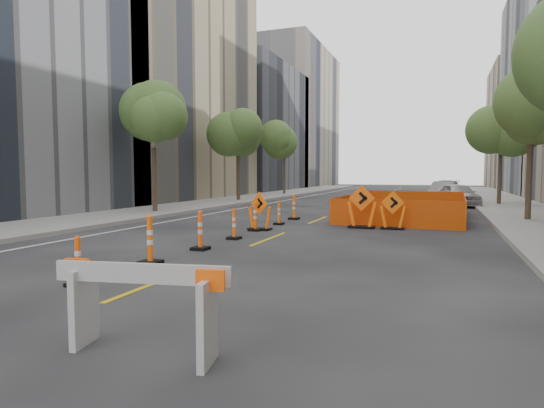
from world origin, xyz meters
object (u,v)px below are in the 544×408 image
at_px(barricade_board, 142,309).
at_px(parked_car_far, 444,188).
at_px(chevron_sign_center, 362,207).
at_px(channelizer_3, 200,230).
at_px(channelizer_4, 234,224).
at_px(chevron_sign_right, 393,210).
at_px(channelizer_6, 279,213).
at_px(parked_car_mid, 444,191).
at_px(channelizer_1, 78,261).
at_px(channelizer_7, 294,207).
at_px(channelizer_5, 255,216).
at_px(chevron_sign_left, 260,211).
at_px(parked_car_near, 458,195).
at_px(channelizer_2, 150,240).

xyz_separation_m(barricade_board, parked_car_far, (3.45, 40.63, 0.14)).
bearing_deg(chevron_sign_center, barricade_board, -93.76).
bearing_deg(channelizer_3, chevron_sign_center, 62.63).
height_order(channelizer_4, chevron_sign_right, chevron_sign_right).
bearing_deg(parked_car_far, channelizer_6, -87.34).
bearing_deg(chevron_sign_right, barricade_board, -88.36).
bearing_deg(channelizer_3, parked_car_mid, 75.69).
bearing_deg(chevron_sign_center, channelizer_3, -119.30).
height_order(channelizer_1, channelizer_7, channelizer_7).
distance_m(channelizer_5, channelizer_7, 4.21).
bearing_deg(chevron_sign_left, barricade_board, -50.52).
bearing_deg(parked_car_mid, barricade_board, -85.71).
bearing_deg(channelizer_1, channelizer_6, 89.03).
bearing_deg(parked_car_far, parked_car_mid, -75.08).
relative_size(channelizer_3, parked_car_mid, 0.25).
height_order(channelizer_7, parked_car_near, parked_car_near).
height_order(parked_car_near, parked_car_mid, parked_car_near).
bearing_deg(chevron_sign_left, chevron_sign_center, 52.92).
distance_m(channelizer_3, parked_car_far, 34.78).
relative_size(barricade_board, parked_car_far, 0.45).
xyz_separation_m(channelizer_5, channelizer_6, (0.15, 2.10, -0.06)).
bearing_deg(channelizer_4, chevron_sign_center, 52.32).
bearing_deg(channelizer_7, channelizer_4, -89.59).
distance_m(channelizer_1, chevron_sign_center, 11.10).
height_order(channelizer_7, chevron_sign_right, chevron_sign_right).
bearing_deg(channelizer_6, channelizer_2, -90.73).
bearing_deg(channelizer_5, channelizer_6, 85.97).
xyz_separation_m(channelizer_1, barricade_board, (3.04, -2.22, 0.06)).
bearing_deg(chevron_sign_left, channelizer_5, -75.38).
bearing_deg(parked_car_mid, channelizer_2, -92.91).
distance_m(channelizer_4, channelizer_6, 4.21).
distance_m(channelizer_4, parked_car_near, 18.68).
height_order(channelizer_2, barricade_board, channelizer_2).
bearing_deg(parked_car_far, parked_car_near, -71.82).
height_order(channelizer_3, parked_car_far, parked_car_far).
height_order(channelizer_6, chevron_sign_right, chevron_sign_right).
bearing_deg(channelizer_6, channelizer_5, -94.03).
height_order(chevron_sign_center, parked_car_far, chevron_sign_center).
relative_size(chevron_sign_center, barricade_board, 0.77).
xyz_separation_m(channelizer_3, barricade_board, (2.87, -6.43, -0.00)).
bearing_deg(channelizer_5, chevron_sign_left, 80.32).
xyz_separation_m(chevron_sign_left, parked_car_near, (7.13, 14.92, 0.03)).
distance_m(chevron_sign_center, parked_car_mid, 18.37).
height_order(channelizer_3, barricade_board, channelizer_3).
distance_m(channelizer_4, chevron_sign_center, 5.36).
xyz_separation_m(channelizer_2, chevron_sign_center, (3.38, 8.44, 0.24)).
bearing_deg(parked_car_near, channelizer_1, -123.49).
relative_size(channelizer_5, channelizer_6, 1.12).
height_order(channelizer_3, chevron_sign_left, chevron_sign_left).
bearing_deg(channelizer_1, chevron_sign_center, 71.87).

